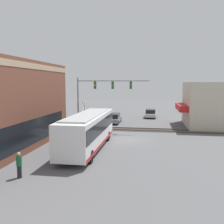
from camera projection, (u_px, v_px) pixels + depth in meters
The scene contains 10 objects.
ground_plane at pixel (124, 140), 26.33m from camera, with size 120.00×120.00×0.00m, color #565659.
shop_building at pixel (217, 105), 34.17m from camera, with size 9.03×9.65×6.08m.
city_bus at pixel (88, 130), 22.45m from camera, with size 11.46×2.59×3.23m.
traffic_signal_gantry at pixel (100, 91), 30.87m from camera, with size 0.42×8.98×6.65m.
crossing_signal at pixel (84, 113), 31.18m from camera, with size 1.41×1.18×3.81m.
rail_track_near at pixel (129, 129), 32.21m from camera, with size 2.60×60.00×0.15m.
parked_car_grey at pixel (114, 118), 37.51m from camera, with size 4.82×1.82×1.46m.
parked_car_silver at pixel (151, 114), 43.47m from camera, with size 4.55×1.82×1.46m.
pedestrian_at_crossing at pixel (83, 125), 30.59m from camera, with size 0.34×0.34×1.67m.
pedestrian_by_lamp at pixel (19, 165), 15.63m from camera, with size 0.34×0.34×1.66m.
Camera 1 is at (-25.70, -2.81, 5.93)m, focal length 40.00 mm.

